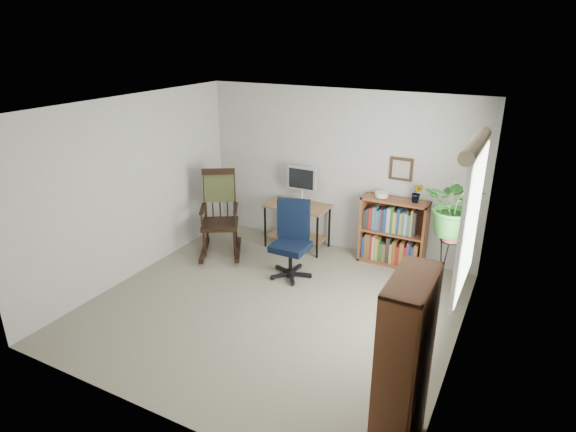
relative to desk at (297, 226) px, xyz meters
The scene contains 18 objects.
floor 1.81m from the desk, 72.93° to the right, with size 4.20×4.00×0.00m, color gray.
ceiling 2.72m from the desk, 72.93° to the right, with size 4.20×4.00×0.00m, color silver.
wall_back 1.05m from the desk, 29.89° to the left, with size 4.20×0.00×2.40m, color #B5B4B0.
wall_front 3.83m from the desk, 81.97° to the right, with size 4.20×0.00×2.40m, color #B5B4B0.
wall_left 2.47m from the desk, 132.87° to the right, with size 0.00×4.00×2.40m, color #B5B4B0.
wall_right 3.24m from the desk, 32.96° to the right, with size 0.00×4.00×2.40m, color #B5B4B0.
window 3.12m from the desk, 28.47° to the right, with size 0.12×1.20×1.50m, color white, non-canonical shape.
desk is the anchor object (origin of this frame).
monitor 0.64m from the desk, 90.00° to the left, with size 0.46×0.16×0.56m, color silver, non-canonical shape.
keyboard 0.38m from the desk, 90.00° to the right, with size 0.40×0.15×0.03m, color black.
office_chair 0.99m from the desk, 68.68° to the right, with size 0.58×0.58×1.06m, color black, non-canonical shape.
rocking_chair 1.21m from the desk, 141.66° to the right, with size 0.66×1.10×1.27m, color black, non-canonical shape.
low_bookshelf 1.46m from the desk, ahead, with size 0.92×0.31×0.97m, color brown, non-canonical shape.
tall_bookshelf 3.97m from the desk, 51.79° to the right, with size 0.29×0.68×1.56m, color brown, non-canonical shape.
plant_stand 2.40m from the desk, 13.86° to the right, with size 0.26×0.26×0.95m, color black, non-canonical shape.
spider_plant 2.71m from the desk, 13.86° to the right, with size 1.69×1.88×1.46m, color #276021.
potted_plant_small 1.86m from the desk, ahead, with size 0.13×0.24×0.11m, color #276021.
framed_picture 1.79m from the desk, 10.55° to the left, with size 0.32×0.04×0.32m, color black, non-canonical shape.
Camera 1 is at (2.51, -4.39, 3.16)m, focal length 30.00 mm.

